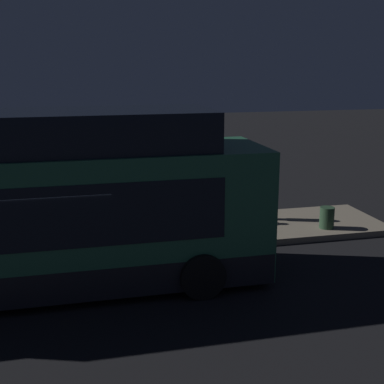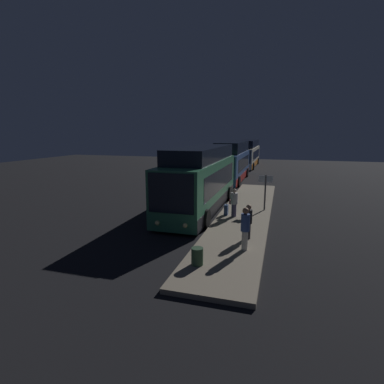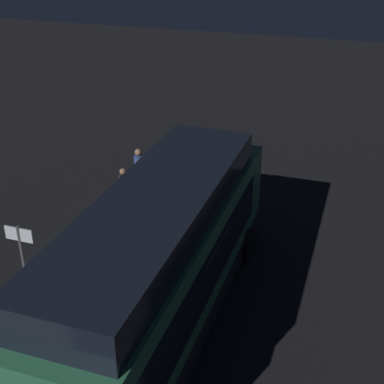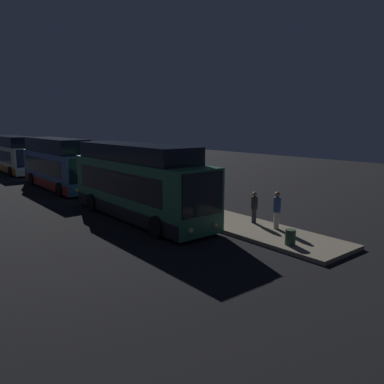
{
  "view_description": "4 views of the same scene",
  "coord_description": "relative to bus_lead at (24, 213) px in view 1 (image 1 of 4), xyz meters",
  "views": [
    {
      "loc": [
        0.36,
        -11.83,
        5.13
      ],
      "look_at": [
        3.4,
        0.68,
        1.96
      ],
      "focal_mm": 50.0,
      "sensor_mm": 36.0,
      "label": 1
    },
    {
      "loc": [
        17.91,
        5.03,
        4.98
      ],
      "look_at": [
        3.4,
        0.68,
        1.96
      ],
      "focal_mm": 28.0,
      "sensor_mm": 36.0,
      "label": 2
    },
    {
      "loc": [
        -10.98,
        -4.24,
        9.73
      ],
      "look_at": [
        3.4,
        0.68,
        1.96
      ],
      "focal_mm": 50.0,
      "sensor_mm": 36.0,
      "label": 3
    },
    {
      "loc": [
        17.07,
        -10.34,
        5.16
      ],
      "look_at": [
        3.4,
        0.68,
        1.96
      ],
      "focal_mm": 35.0,
      "sensor_mm": 36.0,
      "label": 4
    }
  ],
  "objects": [
    {
      "name": "passenger_with_bags",
      "position": [
        6.63,
        3.67,
        -0.67
      ],
      "size": [
        0.51,
        0.51,
        1.81
      ],
      "rotation": [
        0.0,
        0.0,
        0.74
      ],
      "color": "silver",
      "rests_on": "platform"
    },
    {
      "name": "platform",
      "position": [
        0.59,
        3.0,
        -1.75
      ],
      "size": [
        20.0,
        2.96,
        0.19
      ],
      "color": "gray",
      "rests_on": "ground"
    },
    {
      "name": "ground",
      "position": [
        0.59,
        -0.08,
        -1.85
      ],
      "size": [
        80.0,
        80.0,
        0.0
      ],
      "primitive_type": "plane",
      "color": "black"
    },
    {
      "name": "bus_lead",
      "position": [
        0.0,
        0.0,
        0.0
      ],
      "size": [
        10.94,
        2.9,
        4.08
      ],
      "color": "#2D704C",
      "rests_on": "ground"
    },
    {
      "name": "passenger_waiting",
      "position": [
        1.72,
        2.45,
        -0.79
      ],
      "size": [
        0.67,
        0.61,
        1.64
      ],
      "rotation": [
        0.0,
        0.0,
        2.19
      ],
      "color": "#4C476B",
      "rests_on": "platform"
    },
    {
      "name": "trash_bin",
      "position": [
        8.57,
        2.17,
        -1.34
      ],
      "size": [
        0.44,
        0.44,
        0.65
      ],
      "color": "#2D4C33",
      "rests_on": "platform"
    },
    {
      "name": "sign_post",
      "position": [
        -0.29,
        4.07,
        -0.22
      ],
      "size": [
        0.1,
        0.85,
        2.23
      ],
      "color": "#4C4C51",
      "rests_on": "platform"
    },
    {
      "name": "passenger_boarding",
      "position": [
        5.23,
        3.65,
        -0.79
      ],
      "size": [
        0.45,
        0.45,
        1.61
      ],
      "rotation": [
        0.0,
        0.0,
        2.01
      ],
      "color": "#2D2D33",
      "rests_on": "platform"
    },
    {
      "name": "suitcase",
      "position": [
        1.52,
        1.97,
        -1.36
      ],
      "size": [
        0.35,
        0.2,
        0.85
      ],
      "color": "#334C7F",
      "rests_on": "platform"
    }
  ]
}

